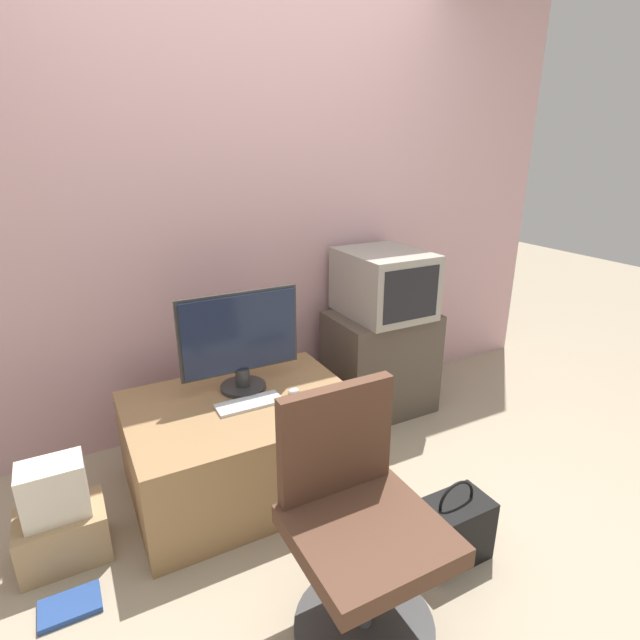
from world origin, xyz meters
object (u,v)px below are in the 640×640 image
book (70,606)px  keyboard (249,403)px  main_monitor (240,341)px  cardboard_box_lower (64,535)px  mouse (294,391)px  crt_tv (384,283)px  office_chair (358,532)px  handbag (453,529)px

book → keyboard: bearing=21.6°
keyboard → book: 1.01m
main_monitor → cardboard_box_lower: size_ratio=1.77×
cardboard_box_lower → main_monitor: bearing=14.6°
keyboard → book: keyboard is taller
keyboard → mouse: (0.23, -0.00, 0.01)m
crt_tv → book: size_ratio=2.52×
main_monitor → mouse: (0.20, -0.17, -0.24)m
main_monitor → office_chair: size_ratio=0.69×
mouse → cardboard_box_lower: bearing=-177.0°
main_monitor → mouse: size_ratio=10.49×
book → mouse: bearing=17.2°
keyboard → crt_tv: (0.99, 0.36, 0.36)m
office_chair → main_monitor: bearing=92.0°
main_monitor → office_chair: 1.07m
main_monitor → handbag: bearing=-61.4°
keyboard → cardboard_box_lower: size_ratio=0.92×
mouse → crt_tv: (0.77, 0.37, 0.35)m
crt_tv → mouse: bearing=-154.5°
keyboard → handbag: bearing=-55.0°
crt_tv → cardboard_box_lower: size_ratio=1.59×
crt_tv → cardboard_box_lower: crt_tv is taller
main_monitor → keyboard: 0.30m
mouse → cardboard_box_lower: mouse is taller
main_monitor → book: (-0.87, -0.50, -0.70)m
keyboard → mouse: size_ratio=5.46×
office_chair → book: (-0.91, 0.52, -0.37)m
handbag → office_chair: bearing=-173.9°
main_monitor → keyboard: size_ratio=1.92×
main_monitor → office_chair: main_monitor is taller
main_monitor → crt_tv: 0.99m
cardboard_box_lower → handbag: (1.40, -0.74, 0.03)m
office_chair → handbag: (0.49, 0.05, -0.25)m
cardboard_box_lower → book: size_ratio=1.59×
keyboard → crt_tv: 1.12m
crt_tv → cardboard_box_lower: (-1.83, -0.42, -0.72)m
main_monitor → cardboard_box_lower: (-0.87, -0.23, -0.61)m
cardboard_box_lower → book: bearing=-90.9°
cardboard_box_lower → keyboard: bearing=4.0°
keyboard → office_chair: bearing=-85.6°
main_monitor → handbag: main_monitor is taller
mouse → book: bearing=-162.8°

